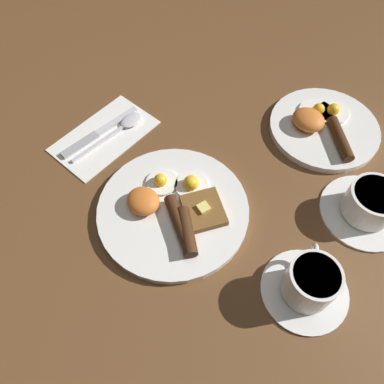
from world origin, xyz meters
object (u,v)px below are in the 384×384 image
teacup_far (370,205)px  spoon (125,125)px  breakfast_plate_near (174,209)px  teacup_near (309,284)px  breakfast_plate_far (323,126)px  knife (96,134)px

teacup_far → spoon: bearing=-159.6°
breakfast_plate_near → spoon: size_ratio=1.52×
teacup_near → spoon: 0.49m
breakfast_plate_far → teacup_far: size_ratio=1.42×
teacup_far → spoon: teacup_far is taller
breakfast_plate_near → teacup_near: size_ratio=1.94×
breakfast_plate_far → knife: size_ratio=1.20×
spoon → teacup_near: bearing=-92.8°
teacup_near → knife: 0.52m
teacup_far → knife: 0.56m
teacup_near → knife: (-0.52, -0.04, -0.03)m
breakfast_plate_near → spoon: (-0.23, 0.07, -0.00)m
teacup_far → knife: teacup_far is taller
spoon → knife: bearing=157.9°
breakfast_plate_far → spoon: size_ratio=1.26×
breakfast_plate_far → knife: (-0.33, -0.36, -0.01)m
breakfast_plate_far → teacup_near: 0.37m
teacup_near → knife: size_ratio=0.75×
teacup_near → teacup_far: (-0.01, 0.20, -0.01)m
breakfast_plate_far → teacup_far: bearing=-33.6°
breakfast_plate_far → teacup_near: size_ratio=1.61×
breakfast_plate_near → teacup_near: (0.26, 0.05, 0.02)m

